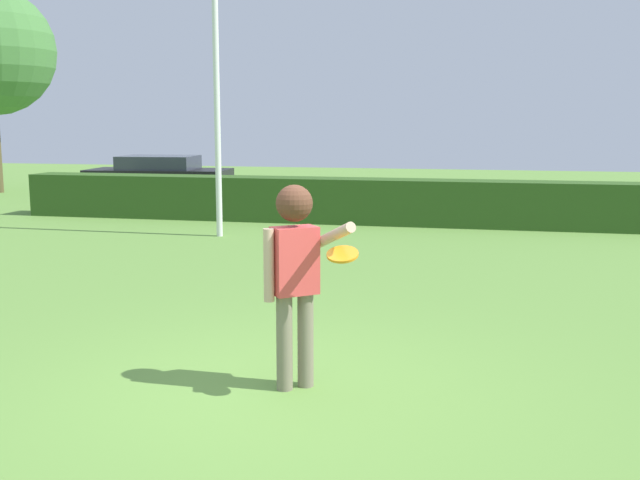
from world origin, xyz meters
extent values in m
plane|color=#5E8C3A|center=(0.00, 0.00, 0.00)|extent=(60.00, 60.00, 0.00)
cylinder|color=#79705C|center=(0.27, 0.21, 0.42)|extent=(0.14, 0.14, 0.84)
cylinder|color=#79705C|center=(0.12, 0.09, 0.42)|extent=(0.14, 0.14, 0.84)
cube|color=#DC4444|center=(0.20, 0.15, 1.13)|extent=(0.43, 0.41, 0.58)
cylinder|color=tan|center=(0.55, 0.08, 1.37)|extent=(0.45, 0.54, 0.30)
cylinder|color=tan|center=(0.01, 0.00, 1.11)|extent=(0.09, 0.09, 0.62)
sphere|color=tan|center=(0.20, 0.15, 1.59)|extent=(0.22, 0.22, 0.22)
sphere|color=#523020|center=(0.20, 0.15, 1.62)|extent=(0.31, 0.31, 0.31)
cylinder|color=orange|center=(0.66, -0.09, 1.24)|extent=(0.26, 0.25, 0.11)
cylinder|color=silver|center=(-3.43, 8.18, 3.02)|extent=(0.12, 0.12, 6.04)
cube|color=#2D501C|center=(0.00, 10.69, 0.50)|extent=(18.09, 0.90, 1.01)
cube|color=black|center=(-7.83, 15.01, 0.57)|extent=(4.33, 2.06, 0.55)
cube|color=#2D333D|center=(-7.83, 15.01, 1.05)|extent=(2.33, 1.75, 0.40)
cylinder|color=black|center=(-6.44, 15.99, 0.30)|extent=(0.61, 0.15, 0.60)
cylinder|color=black|center=(-6.29, 14.29, 0.30)|extent=(0.61, 0.15, 0.60)
cylinder|color=black|center=(-9.36, 15.73, 0.30)|extent=(0.61, 0.15, 0.60)
cylinder|color=black|center=(-9.22, 14.03, 0.30)|extent=(0.61, 0.15, 0.60)
camera|label=1|loc=(1.76, -5.91, 2.31)|focal=42.04mm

